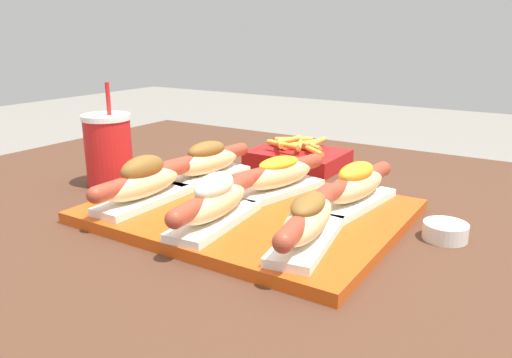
# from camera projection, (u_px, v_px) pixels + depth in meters

# --- Properties ---
(serving_tray) EXTENTS (0.47, 0.37, 0.02)m
(serving_tray) POSITION_uv_depth(u_px,v_px,m) (249.00, 211.00, 0.80)
(serving_tray) COLOR #CC4C14
(serving_tray) RESTS_ON patio_table
(hot_dog_0) EXTENTS (0.06, 0.22, 0.08)m
(hot_dog_0) POSITION_uv_depth(u_px,v_px,m) (144.00, 182.00, 0.80)
(hot_dog_0) COLOR white
(hot_dog_0) RESTS_ON serving_tray
(hot_dog_1) EXTENTS (0.08, 0.22, 0.08)m
(hot_dog_1) POSITION_uv_depth(u_px,v_px,m) (215.00, 202.00, 0.71)
(hot_dog_1) COLOR white
(hot_dog_1) RESTS_ON serving_tray
(hot_dog_2) EXTENTS (0.09, 0.22, 0.07)m
(hot_dog_2) POSITION_uv_depth(u_px,v_px,m) (308.00, 220.00, 0.65)
(hot_dog_2) COLOR white
(hot_dog_2) RESTS_ON serving_tray
(hot_dog_3) EXTENTS (0.09, 0.22, 0.07)m
(hot_dog_3) POSITION_uv_depth(u_px,v_px,m) (207.00, 162.00, 0.93)
(hot_dog_3) COLOR white
(hot_dog_3) RESTS_ON serving_tray
(hot_dog_4) EXTENTS (0.10, 0.21, 0.06)m
(hot_dog_4) POSITION_uv_depth(u_px,v_px,m) (279.00, 175.00, 0.85)
(hot_dog_4) COLOR white
(hot_dog_4) RESTS_ON serving_tray
(hot_dog_5) EXTENTS (0.08, 0.22, 0.07)m
(hot_dog_5) POSITION_uv_depth(u_px,v_px,m) (355.00, 186.00, 0.79)
(hot_dog_5) COLOR white
(hot_dog_5) RESTS_ON serving_tray
(sauce_bowl) EXTENTS (0.06, 0.06, 0.02)m
(sauce_bowl) POSITION_uv_depth(u_px,v_px,m) (445.00, 230.00, 0.71)
(sauce_bowl) COLOR silver
(sauce_bowl) RESTS_ON patio_table
(drink_cup) EXTENTS (0.09, 0.09, 0.20)m
(drink_cup) POSITION_uv_depth(u_px,v_px,m) (109.00, 150.00, 0.95)
(drink_cup) COLOR red
(drink_cup) RESTS_ON patio_table
(fries_basket) EXTENTS (0.20, 0.15, 0.06)m
(fries_basket) POSITION_uv_depth(u_px,v_px,m) (298.00, 157.00, 1.10)
(fries_basket) COLOR #B21919
(fries_basket) RESTS_ON patio_table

